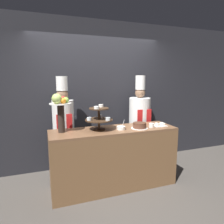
% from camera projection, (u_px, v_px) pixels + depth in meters
% --- Properties ---
extents(ground_plane, '(14.00, 14.00, 0.00)m').
position_uv_depth(ground_plane, '(121.00, 195.00, 2.98)').
color(ground_plane, '#47423D').
extents(wall_back, '(10.00, 0.06, 2.80)m').
position_uv_depth(wall_back, '(97.00, 95.00, 3.90)').
color(wall_back, '#232328').
rests_on(wall_back, ground_plane).
extents(buffet_counter, '(1.96, 0.57, 0.95)m').
position_uv_depth(buffet_counter, '(114.00, 158.00, 3.16)').
color(buffet_counter, brown).
rests_on(buffet_counter, ground_plane).
extents(tiered_stand, '(0.41, 0.41, 0.38)m').
position_uv_depth(tiered_stand, '(99.00, 117.00, 2.99)').
color(tiered_stand, '#3D2819').
rests_on(tiered_stand, buffet_counter).
extents(fruit_pedestal, '(0.31, 0.31, 0.57)m').
position_uv_depth(fruit_pedestal, '(60.00, 107.00, 2.82)').
color(fruit_pedestal, '#2D231E').
rests_on(fruit_pedestal, buffet_counter).
extents(cake_round, '(0.26, 0.26, 0.09)m').
position_uv_depth(cake_round, '(139.00, 126.00, 3.11)').
color(cake_round, white).
rests_on(cake_round, buffet_counter).
extents(cup_white, '(0.08, 0.08, 0.06)m').
position_uv_depth(cup_white, '(151.00, 125.00, 3.19)').
color(cup_white, white).
rests_on(cup_white, buffet_counter).
extents(cake_square_tray, '(0.22, 0.14, 0.05)m').
position_uv_depth(cake_square_tray, '(160.00, 125.00, 3.27)').
color(cake_square_tray, white).
rests_on(cake_square_tray, buffet_counter).
extents(serving_bowl_near, '(0.13, 0.13, 0.15)m').
position_uv_depth(serving_bowl_near, '(121.00, 128.00, 3.05)').
color(serving_bowl_near, white).
rests_on(serving_bowl_near, buffet_counter).
extents(chef_left, '(0.36, 0.36, 1.76)m').
position_uv_depth(chef_left, '(64.00, 124.00, 3.39)').
color(chef_left, '#28282D').
rests_on(chef_left, ground_plane).
extents(chef_center_left, '(0.40, 0.40, 1.78)m').
position_uv_depth(chef_center_left, '(140.00, 119.00, 3.86)').
color(chef_center_left, '#38332D').
rests_on(chef_center_left, ground_plane).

